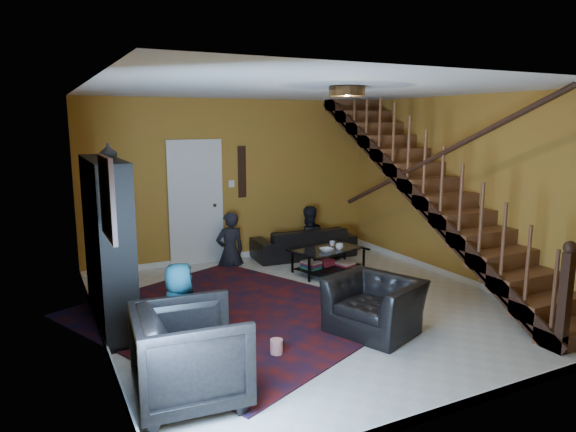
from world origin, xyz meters
name	(u,v)px	position (x,y,z in m)	size (l,w,h in m)	color
floor	(309,307)	(0.00, 0.00, 0.00)	(5.50, 5.50, 0.00)	beige
room	(184,289)	(-1.33, 1.33, 0.05)	(5.50, 5.50, 5.50)	#A66424
staircase	(437,192)	(2.12, 0.00, 1.40)	(0.95, 5.02, 3.18)	brown
bookshelf	(108,246)	(-2.40, 0.60, 0.96)	(0.35, 1.80, 2.00)	black
door	(196,205)	(-0.70, 2.73, 1.02)	(0.82, 0.05, 2.05)	silver
framed_picture	(107,198)	(-2.57, -0.90, 1.75)	(0.04, 0.74, 0.74)	maroon
wall_hanging	(242,172)	(0.15, 2.73, 1.55)	(0.14, 0.03, 0.90)	black
ceiling_fixture	(347,91)	(0.00, -0.80, 2.74)	(0.40, 0.40, 0.10)	#3F2814
rug	(233,314)	(-1.01, 0.19, 0.01)	(3.12, 3.57, 0.02)	#450D0C
sofa	(304,242)	(1.16, 2.30, 0.27)	(1.84, 0.72, 0.54)	black
armchair_left	(191,355)	(-2.05, -1.57, 0.43)	(0.92, 0.95, 0.86)	black
armchair_right	(374,306)	(0.28, -1.04, 0.32)	(0.97, 0.85, 0.63)	black
person_adult_a	(230,252)	(-0.24, 2.35, 0.24)	(0.50, 0.33, 1.38)	black
person_adult_b	(308,243)	(1.27, 2.35, 0.23)	(0.66, 0.52, 1.36)	black
person_child	(180,315)	(-1.95, -0.85, 0.53)	(0.52, 0.34, 1.06)	#174657
coffee_table	(328,259)	(1.02, 1.22, 0.23)	(1.19, 0.89, 0.41)	black
cup_a	(339,246)	(1.15, 1.09, 0.45)	(0.12, 0.12, 0.10)	#999999
cup_b	(332,244)	(1.15, 1.32, 0.45)	(0.09, 0.09, 0.08)	#999999
bowl	(326,250)	(0.90, 1.08, 0.43)	(0.20, 0.20, 0.05)	#999999
vase	(108,152)	(-2.41, 0.10, 2.10)	(0.18, 0.18, 0.19)	#999999
popcorn_bucket	(277,346)	(-1.00, -1.10, 0.10)	(0.13, 0.13, 0.15)	red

